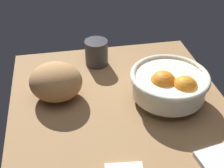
{
  "coord_description": "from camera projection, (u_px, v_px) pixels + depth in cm",
  "views": [
    {
      "loc": [
        59.7,
        -14.13,
        55.53
      ],
      "look_at": [
        -7.9,
        -1.5,
        5.0
      ],
      "focal_mm": 48.94,
      "sensor_mm": 36.0,
      "label": 1
    }
  ],
  "objects": [
    {
      "name": "mug",
      "position": [
        96.0,
        52.0,
        1.01
      ],
      "size": [
        11.28,
        7.68,
        8.53
      ],
      "color": "#2F2F34",
      "rests_on": "ground"
    },
    {
      "name": "ground_plane",
      "position": [
        123.0,
        119.0,
        0.83
      ],
      "size": [
        74.67,
        61.03,
        3.0
      ],
      "primitive_type": "cube",
      "color": "olive"
    },
    {
      "name": "fruit_bowl",
      "position": [
        170.0,
        84.0,
        0.84
      ],
      "size": [
        21.92,
        21.92,
        10.42
      ],
      "color": "beige",
      "rests_on": "ground"
    },
    {
      "name": "bread_loaf",
      "position": [
        56.0,
        82.0,
        0.86
      ],
      "size": [
        17.09,
        18.12,
        10.68
      ],
      "primitive_type": "ellipsoid",
      "rotation": [
        0.0,
        0.0,
        1.29
      ],
      "color": "#AD7D4C",
      "rests_on": "ground"
    }
  ]
}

